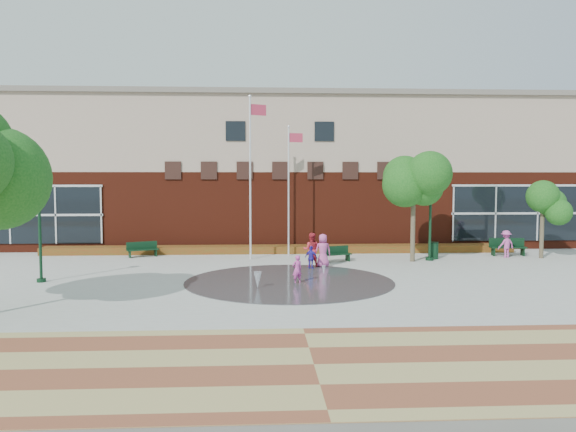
{
  "coord_description": "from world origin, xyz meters",
  "views": [
    {
      "loc": [
        -1.24,
        -19.3,
        4.23
      ],
      "look_at": [
        0.0,
        4.0,
        2.6
      ],
      "focal_mm": 35.0,
      "sensor_mm": 36.0,
      "label": 1
    }
  ],
  "objects_px": {
    "child_splash": "(297,269)",
    "bench_left": "(143,252)",
    "flagpole_right": "(289,183)",
    "trash_can": "(433,250)",
    "flagpole_left": "(251,169)"
  },
  "relations": [
    {
      "from": "child_splash",
      "to": "bench_left",
      "type": "bearing_deg",
      "value": -69.21
    },
    {
      "from": "flagpole_right",
      "to": "trash_can",
      "type": "relative_size",
      "value": 7.76
    },
    {
      "from": "flagpole_right",
      "to": "trash_can",
      "type": "xyz_separation_m",
      "value": [
        7.32,
        -1.64,
        -3.43
      ]
    },
    {
      "from": "flagpole_left",
      "to": "flagpole_right",
      "type": "xyz_separation_m",
      "value": [
        2.02,
        1.17,
        -0.77
      ]
    },
    {
      "from": "trash_can",
      "to": "child_splash",
      "type": "relative_size",
      "value": 0.79
    },
    {
      "from": "flagpole_left",
      "to": "child_splash",
      "type": "height_order",
      "value": "flagpole_left"
    },
    {
      "from": "trash_can",
      "to": "child_splash",
      "type": "bearing_deg",
      "value": -140.15
    },
    {
      "from": "flagpole_left",
      "to": "child_splash",
      "type": "relative_size",
      "value": 7.35
    },
    {
      "from": "flagpole_left",
      "to": "bench_left",
      "type": "distance_m",
      "value": 7.3
    },
    {
      "from": "child_splash",
      "to": "trash_can",
      "type": "bearing_deg",
      "value": -163.97
    },
    {
      "from": "flagpole_left",
      "to": "child_splash",
      "type": "bearing_deg",
      "value": -98.93
    },
    {
      "from": "flagpole_right",
      "to": "trash_can",
      "type": "distance_m",
      "value": 8.25
    },
    {
      "from": "flagpole_left",
      "to": "flagpole_right",
      "type": "distance_m",
      "value": 2.46
    },
    {
      "from": "flagpole_right",
      "to": "child_splash",
      "type": "distance_m",
      "value": 8.53
    },
    {
      "from": "child_splash",
      "to": "flagpole_right",
      "type": "bearing_deg",
      "value": -114.74
    }
  ]
}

